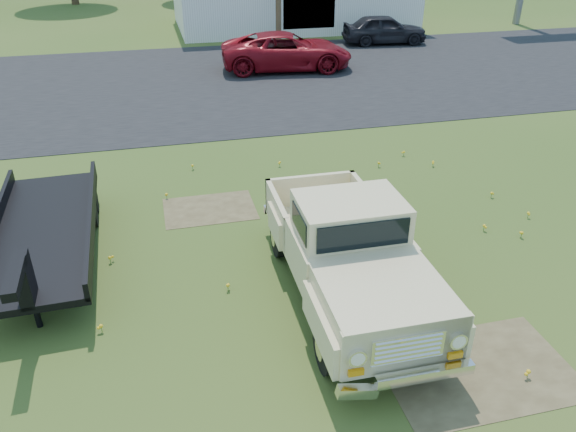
{
  "coord_description": "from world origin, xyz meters",
  "views": [
    {
      "loc": [
        -3.03,
        -8.74,
        6.47
      ],
      "look_at": [
        -0.63,
        1.0,
        0.96
      ],
      "focal_mm": 35.0,
      "sensor_mm": 36.0,
      "label": 1
    }
  ],
  "objects_px": {
    "vintage_pickup_truck": "(348,250)",
    "dark_sedan": "(384,29)",
    "red_pickup": "(287,51)",
    "flatbed_trailer": "(43,226)"
  },
  "relations": [
    {
      "from": "dark_sedan",
      "to": "flatbed_trailer",
      "type": "bearing_deg",
      "value": 147.65
    },
    {
      "from": "vintage_pickup_truck",
      "to": "red_pickup",
      "type": "height_order",
      "value": "vintage_pickup_truck"
    },
    {
      "from": "red_pickup",
      "to": "dark_sedan",
      "type": "height_order",
      "value": "red_pickup"
    },
    {
      "from": "dark_sedan",
      "to": "vintage_pickup_truck",
      "type": "bearing_deg",
      "value": 162.81
    },
    {
      "from": "vintage_pickup_truck",
      "to": "red_pickup",
      "type": "bearing_deg",
      "value": 80.64
    },
    {
      "from": "vintage_pickup_truck",
      "to": "red_pickup",
      "type": "xyz_separation_m",
      "value": [
        2.97,
        16.9,
        -0.22
      ]
    },
    {
      "from": "vintage_pickup_truck",
      "to": "dark_sedan",
      "type": "bearing_deg",
      "value": 66.53
    },
    {
      "from": "red_pickup",
      "to": "dark_sedan",
      "type": "xyz_separation_m",
      "value": [
        6.43,
        4.15,
        -0.05
      ]
    },
    {
      "from": "vintage_pickup_truck",
      "to": "dark_sedan",
      "type": "xyz_separation_m",
      "value": [
        9.41,
        21.05,
        -0.27
      ]
    },
    {
      "from": "vintage_pickup_truck",
      "to": "dark_sedan",
      "type": "distance_m",
      "value": 23.05
    }
  ]
}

